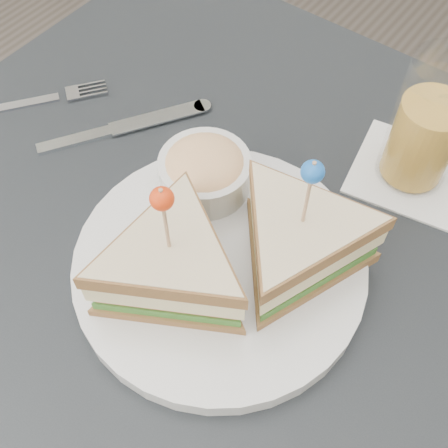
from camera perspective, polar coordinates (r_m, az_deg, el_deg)
ground_plane at (r=1.27m, az=-0.67°, el=-20.71°), size 3.50×3.50×0.00m
table at (r=0.64m, az=-1.27°, el=-6.51°), size 0.80×0.80×0.75m
plate_meal at (r=0.52m, az=0.47°, el=-2.41°), size 0.32×0.30×0.17m
cutlery_fork at (r=0.74m, az=-17.69°, el=11.99°), size 0.12×0.15×0.00m
cutlery_knife at (r=0.68m, az=-10.69°, el=9.53°), size 0.13×0.19×0.01m
drink_set at (r=0.62m, az=19.88°, el=8.92°), size 0.14×0.14×0.15m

